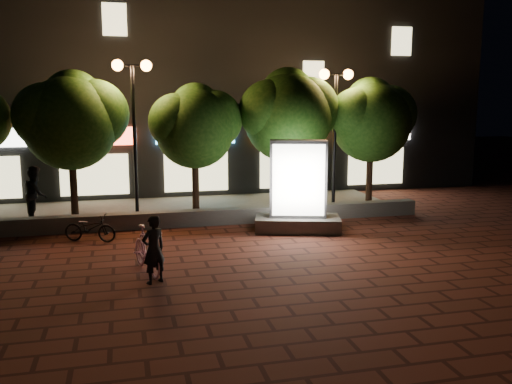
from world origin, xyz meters
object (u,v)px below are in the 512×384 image
object	(u,v)px
tree_left	(72,117)
rider	(154,249)
tree_right	(289,112)
scooter_parked	(90,228)
tree_far_right	(372,117)
ad_kiosk	(298,194)
scooter_pink	(147,250)
street_lamp_left	(133,99)
pedestrian	(36,194)
street_lamp_right	(336,103)
tree_mid	(196,123)

from	to	relation	value
tree_left	rider	size ratio (longest dim) A/B	3.20
tree_right	scooter_parked	world-z (taller)	tree_right
tree_left	tree_right	world-z (taller)	tree_right
tree_left	tree_far_right	distance (m)	10.50
tree_far_right	ad_kiosk	bearing A→B (deg)	-142.52
scooter_pink	scooter_parked	distance (m)	3.56
tree_far_right	ad_kiosk	xyz separation A→B (m)	(-3.78, -2.90, -2.24)
tree_far_right	street_lamp_left	distance (m)	8.58
street_lamp_left	rider	distance (m)	7.34
tree_right	pedestrian	distance (m)	8.91
tree_left	scooter_pink	distance (m)	6.99
tree_far_right	street_lamp_right	world-z (taller)	street_lamp_right
scooter_parked	tree_right	bearing A→B (deg)	-45.14
tree_left	rider	world-z (taller)	tree_left
tree_mid	pedestrian	distance (m)	5.68
scooter_parked	pedestrian	bearing A→B (deg)	55.93
rider	tree_left	bearing A→B (deg)	-102.25
tree_far_right	scooter_pink	size ratio (longest dim) A/B	2.64
tree_left	street_lamp_right	world-z (taller)	street_lamp_right
street_lamp_right	rider	distance (m)	9.97
tree_far_right	rider	xyz separation A→B (m)	(-8.38, -6.83, -2.60)
tree_mid	tree_far_right	world-z (taller)	tree_far_right
street_lamp_right	rider	world-z (taller)	street_lamp_right
ad_kiosk	tree_mid	bearing A→B (deg)	133.16
tree_left	scooter_parked	distance (m)	4.16
tree_left	tree_mid	xyz separation A→B (m)	(4.00, -0.00, -0.23)
tree_right	pedestrian	bearing A→B (deg)	-179.42
scooter_pink	pedestrian	distance (m)	6.79
street_lamp_right	street_lamp_left	bearing A→B (deg)	180.00
tree_mid	ad_kiosk	bearing A→B (deg)	-46.84
ad_kiosk	rider	distance (m)	6.06
tree_mid	rider	distance (m)	7.50
tree_right	pedestrian	size ratio (longest dim) A/B	2.76
tree_right	street_lamp_left	size ratio (longest dim) A/B	0.98
ad_kiosk	rider	size ratio (longest dim) A/B	1.86
tree_mid	scooter_pink	xyz separation A→B (m)	(-2.00, -6.04, -2.67)
street_lamp_right	rider	xyz separation A→B (m)	(-6.82, -6.57, -3.13)
scooter_pink	street_lamp_right	bearing A→B (deg)	24.86
scooter_pink	rider	bearing A→B (deg)	-96.11
tree_left	pedestrian	xyz separation A→B (m)	(-1.23, -0.09, -2.45)
pedestrian	scooter_parked	bearing A→B (deg)	-149.65
street_lamp_right	rider	bearing A→B (deg)	-136.10
tree_far_right	scooter_parked	size ratio (longest dim) A/B	3.13
scooter_pink	scooter_parked	size ratio (longest dim) A/B	1.19
street_lamp_left	scooter_parked	world-z (taller)	street_lamp_left
tree_right	scooter_parked	size ratio (longest dim) A/B	3.33
tree_mid	scooter_pink	world-z (taller)	tree_mid
tree_mid	ad_kiosk	world-z (taller)	tree_mid
ad_kiosk	pedestrian	distance (m)	8.43
tree_right	street_lamp_right	size ratio (longest dim) A/B	1.02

